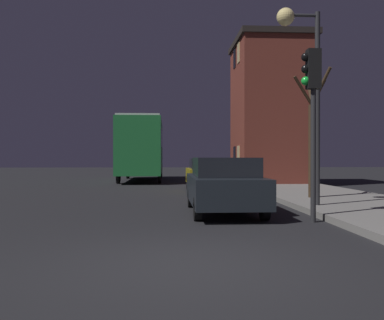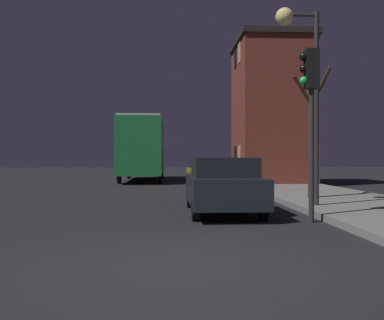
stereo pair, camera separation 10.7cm
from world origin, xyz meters
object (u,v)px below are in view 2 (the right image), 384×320
object	(u,v)px
streetlamp	(300,59)
traffic_light	(310,98)
bare_tree	(312,133)
car_near_lane	(222,185)
bus	(143,145)
car_mid_lane	(209,174)

from	to	relation	value
streetlamp	traffic_light	xyz separation A→B (m)	(-0.40, -2.07, -1.37)
bare_tree	car_near_lane	size ratio (longest dim) A/B	1.05
bus	car_mid_lane	distance (m)	9.56
streetlamp	bus	distance (m)	16.89
car_mid_lane	streetlamp	bearing A→B (deg)	-75.40
streetlamp	car_near_lane	world-z (taller)	streetlamp
car_mid_lane	car_near_lane	bearing A→B (deg)	-92.49
car_near_lane	car_mid_lane	distance (m)	7.52
bus	car_near_lane	xyz separation A→B (m)	(3.09, -16.31, -1.53)
streetlamp	car_mid_lane	world-z (taller)	streetlamp
traffic_light	bus	size ratio (longest dim) A/B	0.42
traffic_light	bus	bearing A→B (deg)	105.15
traffic_light	bare_tree	distance (m)	4.68
streetlamp	bare_tree	bearing A→B (deg)	63.91
car_near_lane	car_mid_lane	world-z (taller)	car_near_lane
car_near_lane	car_mid_lane	bearing A→B (deg)	87.51
car_near_lane	bare_tree	bearing A→B (deg)	39.11
traffic_light	car_near_lane	xyz separation A→B (m)	(-1.79, 1.69, -2.07)
traffic_light	car_near_lane	distance (m)	3.22
bare_tree	car_mid_lane	world-z (taller)	bare_tree
car_near_lane	traffic_light	bearing A→B (deg)	-43.46
traffic_light	car_near_lane	bearing A→B (deg)	136.54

